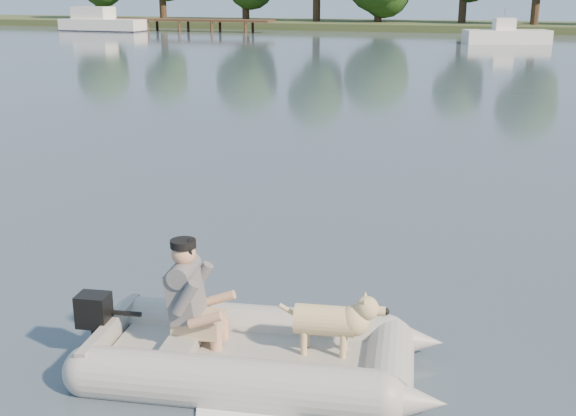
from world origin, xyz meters
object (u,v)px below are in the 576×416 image
(dock, at_px, (173,25))
(man, at_px, (187,290))
(dinghy, at_px, (257,316))
(motorboat, at_px, (507,26))
(cabin_cruiser, at_px, (103,19))
(dog, at_px, (325,325))

(dock, relative_size, man, 17.26)
(man, bearing_deg, dock, 108.61)
(dinghy, bearing_deg, dock, 109.22)
(dinghy, height_order, motorboat, motorboat)
(man, bearing_deg, motorboat, 79.96)
(dinghy, xyz_separation_m, motorboat, (1.11, 45.73, 0.53))
(dock, distance_m, cabin_cruiser, 6.03)
(dock, height_order, dinghy, dinghy)
(dinghy, xyz_separation_m, cabin_cruiser, (-32.46, 50.58, 0.45))
(dock, bearing_deg, man, -63.59)
(man, height_order, motorboat, motorboat)
(dinghy, height_order, man, man)
(man, distance_m, dog, 1.33)
(cabin_cruiser, bearing_deg, motorboat, -6.53)
(cabin_cruiser, bearing_deg, dock, 19.61)
(man, xyz_separation_m, cabin_cruiser, (-31.78, 50.63, 0.27))
(man, distance_m, motorboat, 45.81)
(dinghy, bearing_deg, man, 175.76)
(dinghy, height_order, cabin_cruiser, cabin_cruiser)
(dock, xyz_separation_m, dog, (27.35, -52.30, -0.02))
(cabin_cruiser, distance_m, motorboat, 33.92)
(dinghy, distance_m, cabin_cruiser, 60.10)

